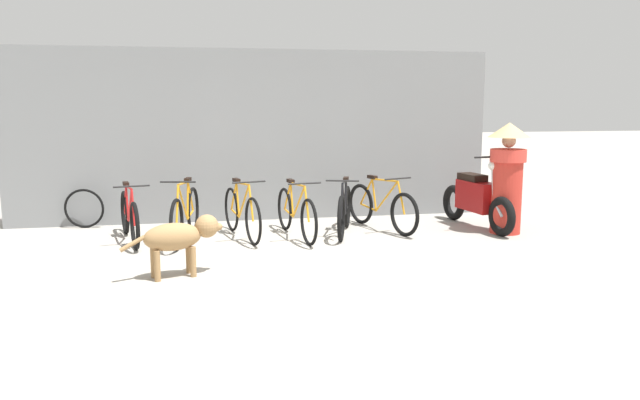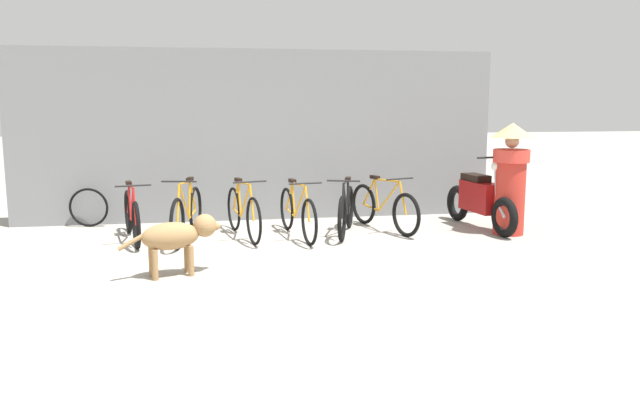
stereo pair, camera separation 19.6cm
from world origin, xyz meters
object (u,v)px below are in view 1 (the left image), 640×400
(bicycle_3, at_px, (296,213))
(motorcycle, at_px, (477,200))
(person_in_robes, at_px, (507,173))
(stray_dog, at_px, (180,236))
(bicycle_4, at_px, (344,211))
(bicycle_1, at_px, (185,215))
(bicycle_2, at_px, (242,213))
(bicycle_5, at_px, (381,207))
(spare_tire_left, at_px, (84,208))
(bicycle_0, at_px, (130,217))

(bicycle_3, height_order, motorcycle, motorcycle)
(bicycle_3, relative_size, person_in_robes, 1.07)
(motorcycle, distance_m, stray_dog, 4.72)
(bicycle_4, bearing_deg, bicycle_1, -70.28)
(bicycle_2, xyz_separation_m, motorcycle, (3.54, 0.03, 0.08))
(stray_dog, xyz_separation_m, person_in_robes, (4.58, 1.43, 0.43))
(motorcycle, bearing_deg, bicycle_2, -97.21)
(bicycle_1, relative_size, motorcycle, 0.91)
(bicycle_1, relative_size, stray_dog, 1.55)
(bicycle_3, xyz_separation_m, stray_dog, (-1.54, -1.73, 0.10))
(bicycle_2, relative_size, person_in_robes, 1.03)
(bicycle_2, relative_size, stray_dog, 1.49)
(bicycle_5, bearing_deg, person_in_robes, 51.40)
(bicycle_2, distance_m, person_in_robes, 3.85)
(bicycle_5, relative_size, person_in_robes, 1.02)
(bicycle_4, xyz_separation_m, bicycle_5, (0.61, 0.20, -0.00))
(bicycle_1, bearing_deg, bicycle_3, 100.10)
(bicycle_1, relative_size, spare_tire_left, 2.86)
(bicycle_3, relative_size, bicycle_5, 1.05)
(spare_tire_left, bearing_deg, bicycle_1, -39.00)
(bicycle_4, xyz_separation_m, motorcycle, (2.07, 0.07, 0.09))
(bicycle_1, xyz_separation_m, bicycle_5, (2.86, 0.25, -0.03))
(motorcycle, bearing_deg, bicycle_3, -94.73)
(bicycle_5, height_order, motorcycle, motorcycle)
(person_in_robes, bearing_deg, stray_dog, 0.99)
(stray_dog, xyz_separation_m, spare_tire_left, (-1.50, 2.99, -0.15))
(bicycle_1, distance_m, stray_dog, 1.76)
(bicycle_5, xyz_separation_m, motorcycle, (1.45, -0.14, 0.10))
(bicycle_1, xyz_separation_m, motorcycle, (4.31, 0.12, 0.07))
(bicycle_1, distance_m, spare_tire_left, 1.96)
(bicycle_2, relative_size, bicycle_3, 0.96)
(bicycle_5, bearing_deg, bicycle_3, -98.10)
(person_in_robes, bearing_deg, bicycle_1, -20.44)
(bicycle_2, bearing_deg, person_in_robes, 70.77)
(person_in_robes, distance_m, spare_tire_left, 6.31)
(bicycle_0, height_order, motorcycle, motorcycle)
(bicycle_2, relative_size, bicycle_4, 1.06)
(bicycle_4, relative_size, stray_dog, 1.41)
(bicycle_1, relative_size, bicycle_2, 1.04)
(bicycle_0, height_order, bicycle_4, bicycle_4)
(motorcycle, distance_m, spare_tire_left, 5.94)
(bicycle_2, height_order, person_in_robes, person_in_robes)
(bicycle_5, height_order, spare_tire_left, bicycle_5)
(bicycle_2, xyz_separation_m, bicycle_5, (2.09, 0.16, -0.02))
(bicycle_2, distance_m, bicycle_5, 2.09)
(motorcycle, relative_size, stray_dog, 1.70)
(bicycle_2, xyz_separation_m, bicycle_4, (1.47, -0.04, -0.01))
(bicycle_4, height_order, stray_dog, bicycle_4)
(bicycle_0, distance_m, bicycle_3, 2.28)
(bicycle_4, distance_m, bicycle_5, 0.65)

